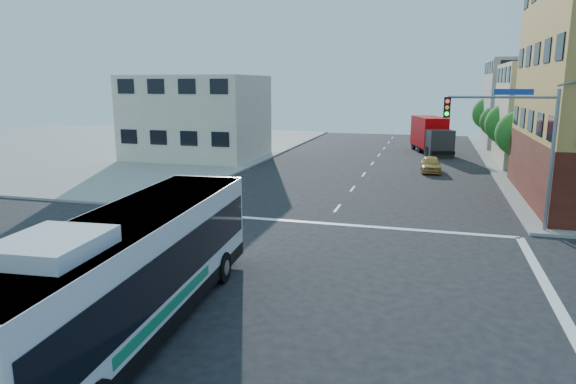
# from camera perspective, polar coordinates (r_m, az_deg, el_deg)

# --- Properties ---
(ground) EXTENTS (120.00, 120.00, 0.00)m
(ground) POSITION_cam_1_polar(r_m,az_deg,el_deg) (18.49, -1.86, -11.10)
(ground) COLOR black
(ground) RESTS_ON ground
(sidewalk_nw) EXTENTS (50.00, 50.00, 0.15)m
(sidewalk_nw) POSITION_cam_1_polar(r_m,az_deg,el_deg) (65.47, -22.37, 4.78)
(sidewalk_nw) COLOR gray
(sidewalk_nw) RESTS_ON ground
(building_east_near) EXTENTS (12.06, 10.06, 9.00)m
(building_east_near) POSITION_cam_1_polar(r_m,az_deg,el_deg) (51.64, 29.15, 7.43)
(building_east_near) COLOR tan
(building_east_near) RESTS_ON ground
(building_east_far) EXTENTS (12.06, 10.06, 10.00)m
(building_east_far) POSITION_cam_1_polar(r_m,az_deg,el_deg) (65.31, 26.42, 8.77)
(building_east_far) COLOR #9D9D98
(building_east_far) RESTS_ON ground
(building_west) EXTENTS (12.06, 10.06, 8.00)m
(building_west) POSITION_cam_1_polar(r_m,az_deg,el_deg) (51.34, -10.06, 8.17)
(building_west) COLOR beige
(building_west) RESTS_ON ground
(signal_mast_ne) EXTENTS (7.91, 1.13, 8.07)m
(signal_mast_ne) POSITION_cam_1_polar(r_m,az_deg,el_deg) (27.21, 24.04, 6.17)
(signal_mast_ne) COLOR slate
(signal_mast_ne) RESTS_ON ground
(street_tree_a) EXTENTS (3.60, 3.60, 5.53)m
(street_tree_a) POSITION_cam_1_polar(r_m,az_deg,el_deg) (44.80, 24.42, 6.22)
(street_tree_a) COLOR #3D2A16
(street_tree_a) RESTS_ON ground
(street_tree_b) EXTENTS (3.80, 3.80, 5.79)m
(street_tree_b) POSITION_cam_1_polar(r_m,az_deg,el_deg) (52.68, 23.18, 7.21)
(street_tree_b) COLOR #3D2A16
(street_tree_b) RESTS_ON ground
(street_tree_c) EXTENTS (3.40, 3.40, 5.29)m
(street_tree_c) POSITION_cam_1_polar(r_m,az_deg,el_deg) (60.63, 22.22, 7.51)
(street_tree_c) COLOR #3D2A16
(street_tree_c) RESTS_ON ground
(street_tree_d) EXTENTS (4.00, 4.00, 6.03)m
(street_tree_d) POSITION_cam_1_polar(r_m,az_deg,el_deg) (68.55, 21.53, 8.33)
(street_tree_d) COLOR #3D2A16
(street_tree_d) RESTS_ON ground
(transit_bus) EXTENTS (3.86, 13.49, 3.94)m
(transit_bus) POSITION_cam_1_polar(r_m,az_deg,el_deg) (15.69, -17.09, -8.38)
(transit_bus) COLOR black
(transit_bus) RESTS_ON ground
(box_truck) EXTENTS (4.65, 8.69, 3.76)m
(box_truck) POSITION_cam_1_polar(r_m,az_deg,el_deg) (56.64, 15.64, 6.03)
(box_truck) COLOR #26262B
(box_truck) RESTS_ON ground
(parked_car) EXTENTS (1.77, 3.96, 1.32)m
(parked_car) POSITION_cam_1_polar(r_m,az_deg,el_deg) (44.40, 15.59, 3.00)
(parked_car) COLOR gold
(parked_car) RESTS_ON ground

